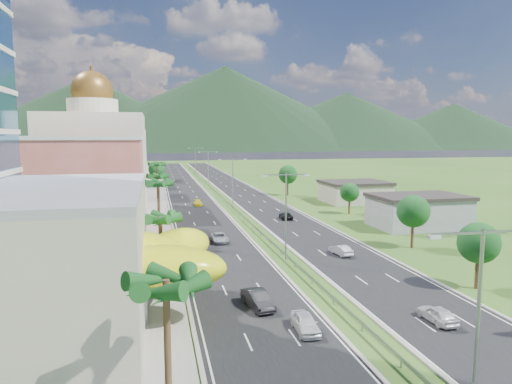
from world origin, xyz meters
TOP-DOWN VIEW (x-y plane):
  - ground at (0.00, 0.00)m, footprint 500.00×500.00m
  - road_left at (-7.50, 90.00)m, footprint 11.00×260.00m
  - road_right at (7.50, 90.00)m, footprint 11.00×260.00m
  - sidewalk_left at (-17.00, 90.00)m, footprint 7.00×260.00m
  - median_guardrail at (0.00, 71.99)m, footprint 0.10×216.06m
  - streetlight_median_a at (0.00, -25.00)m, footprint 6.04×0.25m
  - streetlight_median_b at (0.00, 10.00)m, footprint 6.04×0.25m
  - streetlight_median_c at (0.00, 50.00)m, footprint 6.04×0.25m
  - streetlight_median_d at (0.00, 95.00)m, footprint 6.04×0.25m
  - streetlight_median_e at (0.00, 140.00)m, footprint 6.04×0.25m
  - lime_canopy at (-20.00, -4.00)m, footprint 18.00×15.00m
  - pink_shophouse at (-28.00, 32.00)m, footprint 20.00×15.00m
  - domed_building at (-28.00, 55.00)m, footprint 20.00×20.00m
  - midrise_grey at (-27.00, 80.00)m, footprint 16.00×15.00m
  - midrise_beige at (-27.00, 102.00)m, footprint 16.00×15.00m
  - midrise_white at (-27.00, 125.00)m, footprint 16.00×15.00m
  - shed_near at (28.00, 25.00)m, footprint 15.00×10.00m
  - shed_far at (30.00, 55.00)m, footprint 14.00×12.00m
  - palm_tree_a at (-15.50, -22.00)m, footprint 3.60×3.60m
  - palm_tree_b at (-15.50, 2.00)m, footprint 3.60×3.60m
  - palm_tree_c at (-15.50, 22.00)m, footprint 3.60×3.60m
  - palm_tree_d at (-15.50, 45.00)m, footprint 3.60×3.60m
  - palm_tree_e at (-15.50, 70.00)m, footprint 3.60×3.60m
  - leafy_tree_lfar at (-15.50, 95.00)m, footprint 4.90×4.90m
  - leafy_tree_ra at (16.00, -5.00)m, footprint 4.20×4.20m
  - leafy_tree_rb at (19.00, 12.00)m, footprint 4.55×4.55m
  - leafy_tree_rc at (22.00, 40.00)m, footprint 3.85×3.85m
  - leafy_tree_rd at (18.00, 70.00)m, footprint 4.90×4.90m
  - mountain_ridge at (60.00, 450.00)m, footprint 860.00×140.00m
  - car_white_near_left at (-4.49, -11.14)m, footprint 1.84×4.25m
  - car_dark_left at (-7.09, -5.34)m, footprint 2.42×4.99m
  - car_silver_mid_left at (-6.91, 21.12)m, footprint 2.38×4.88m
  - car_yellow_far_left at (-6.72, 57.29)m, footprint 1.75×4.29m
  - car_white_near_right at (6.92, -11.78)m, footprint 1.86×4.15m
  - car_silver_right at (7.64, 10.35)m, footprint 1.97×4.24m
  - car_dark_far_right at (7.98, 37.28)m, footprint 2.58×4.80m
  - motorcycle at (-12.27, 3.97)m, footprint 0.60×1.98m

SIDE VIEW (x-z plane):
  - ground at x=0.00m, z-range 0.00..0.00m
  - mountain_ridge at x=60.00m, z-range -45.00..45.00m
  - road_left at x=-7.50m, z-range 0.00..0.04m
  - road_right at x=7.50m, z-range 0.00..0.04m
  - sidewalk_left at x=-17.00m, z-range 0.00..0.12m
  - median_guardrail at x=0.00m, z-range 0.24..1.00m
  - car_yellow_far_left at x=-6.72m, z-range 0.04..1.29m
  - motorcycle at x=-12.27m, z-range 0.04..1.30m
  - car_dark_far_right at x=7.98m, z-range 0.04..1.32m
  - car_silver_mid_left at x=-6.91m, z-range 0.04..1.38m
  - car_silver_right at x=7.64m, z-range 0.04..1.39m
  - car_white_near_right at x=6.92m, z-range 0.04..1.43m
  - car_white_near_left at x=-4.49m, z-range 0.04..1.47m
  - car_dark_left at x=-7.09m, z-range 0.04..1.62m
  - shed_far at x=30.00m, z-range 0.00..4.40m
  - shed_near at x=28.00m, z-range 0.00..5.00m
  - leafy_tree_rc at x=22.00m, z-range 1.21..7.54m
  - leafy_tree_ra at x=16.00m, z-range 1.33..8.23m
  - lime_canopy at x=-20.00m, z-range 1.29..8.69m
  - leafy_tree_rb at x=19.00m, z-range 1.44..8.92m
  - leafy_tree_lfar at x=-15.50m, z-range 1.55..9.60m
  - leafy_tree_rd at x=18.00m, z-range 1.55..9.60m
  - midrise_beige at x=-27.00m, z-range 0.00..13.00m
  - streetlight_median_a at x=0.00m, z-range 1.25..12.25m
  - streetlight_median_b at x=0.00m, z-range 1.25..12.25m
  - streetlight_median_c at x=0.00m, z-range 1.25..12.25m
  - streetlight_median_d at x=0.00m, z-range 1.25..12.25m
  - streetlight_median_e at x=0.00m, z-range 1.25..12.25m
  - palm_tree_b at x=-15.50m, z-range 3.01..11.11m
  - pink_shophouse at x=-28.00m, z-range 0.00..15.00m
  - palm_tree_d at x=-15.50m, z-range 3.24..11.84m
  - midrise_grey at x=-27.00m, z-range 0.00..16.00m
  - palm_tree_a at x=-15.50m, z-range 3.47..12.57m
  - palm_tree_e at x=-15.50m, z-range 3.61..13.01m
  - palm_tree_c at x=-15.50m, z-range 3.70..13.30m
  - midrise_white at x=-27.00m, z-range 0.00..18.00m
  - domed_building at x=-28.00m, z-range -3.00..25.70m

